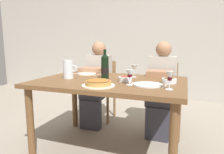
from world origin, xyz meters
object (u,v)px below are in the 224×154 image
at_px(wine_glass_left_diner, 170,77).
at_px(dinner_plate_left_setting, 87,74).
at_px(olive_bowl, 169,80).
at_px(dinner_plate_right_setting, 148,85).
at_px(water_pitcher, 68,70).
at_px(diner_left, 96,81).
at_px(salad_bowl, 125,79).
at_px(diner_right, 161,85).
at_px(chair_left, 102,86).
at_px(dining_table, 110,89).
at_px(chair_right, 163,91).
at_px(wine_bottle, 105,67).
at_px(baked_tart, 98,83).
at_px(wine_glass_centre, 134,68).
at_px(wine_glass_right_diner, 130,74).

relative_size(wine_glass_left_diner, dinner_plate_left_setting, 0.67).
bearing_deg(olive_bowl, dinner_plate_right_setting, -135.39).
bearing_deg(dinner_plate_left_setting, olive_bowl, -13.60).
distance_m(water_pitcher, olive_bowl, 1.04).
relative_size(wine_glass_left_diner, diner_left, 0.13).
bearing_deg(salad_bowl, wine_glass_left_diner, -26.59).
distance_m(olive_bowl, wine_glass_left_diner, 0.29).
bearing_deg(diner_right, diner_left, -0.27).
relative_size(olive_bowl, chair_left, 0.16).
bearing_deg(dining_table, chair_right, 62.57).
bearing_deg(dinner_plate_left_setting, chair_right, 34.34).
relative_size(dining_table, chair_left, 1.72).
bearing_deg(dining_table, diner_right, 54.57).
distance_m(wine_bottle, dinner_plate_left_setting, 0.45).
xyz_separation_m(wine_bottle, diner_left, (-0.38, 0.61, -0.27)).
bearing_deg(water_pitcher, diner_left, 89.13).
height_order(wine_bottle, salad_bowl, wine_bottle).
distance_m(dining_table, water_pitcher, 0.49).
distance_m(wine_bottle, baked_tart, 0.36).
xyz_separation_m(wine_glass_left_diner, diner_right, (-0.16, 0.87, -0.25)).
bearing_deg(diner_left, water_pitcher, 86.04).
relative_size(wine_glass_centre, diner_left, 0.12).
bearing_deg(chair_right, diner_right, 90.06).
distance_m(water_pitcher, diner_left, 0.73).
bearing_deg(dinner_plate_left_setting, wine_glass_right_diner, -34.14).
xyz_separation_m(salad_bowl, wine_glass_left_diner, (0.44, -0.22, 0.07)).
relative_size(dining_table, salad_bowl, 11.09).
height_order(salad_bowl, dinner_plate_right_setting, salad_bowl).
distance_m(wine_glass_right_diner, chair_right, 1.11).
bearing_deg(chair_left, wine_glass_centre, 133.71).
relative_size(wine_bottle, chair_left, 0.36).
relative_size(salad_bowl, olive_bowl, 0.98).
xyz_separation_m(wine_glass_left_diner, dinner_plate_right_setting, (-0.19, 0.11, -0.10)).
bearing_deg(chair_left, dining_table, 114.31).
height_order(baked_tart, chair_right, chair_right).
xyz_separation_m(chair_left, chair_right, (0.90, -0.01, 0.00)).
distance_m(dining_table, olive_bowl, 0.60).
height_order(wine_bottle, wine_glass_centre, wine_bottle).
height_order(wine_glass_right_diner, wine_glass_centre, same).
distance_m(dinner_plate_left_setting, chair_right, 1.07).
distance_m(water_pitcher, salad_bowl, 0.63).
height_order(dinner_plate_right_setting, chair_right, chair_right).
relative_size(baked_tart, wine_glass_left_diner, 1.97).
xyz_separation_m(baked_tart, chair_right, (0.44, 1.18, -0.29)).
distance_m(wine_glass_left_diner, dinner_plate_right_setting, 0.24).
bearing_deg(dining_table, chair_left, 117.40).
bearing_deg(wine_glass_centre, salad_bowl, -92.72).
relative_size(wine_glass_centre, chair_right, 0.16).
bearing_deg(diner_right, chair_left, -14.86).
distance_m(baked_tart, wine_glass_left_diner, 0.61).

